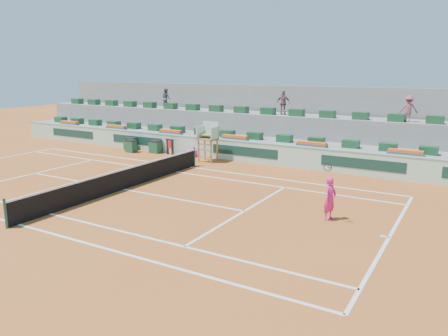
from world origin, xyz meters
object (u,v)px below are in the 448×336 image
(umpire_chair, at_px, (209,136))
(drink_cooler_a, at_px, (156,147))
(tennis_player, at_px, (330,198))
(player_bag, at_px, (190,153))

(umpire_chair, xyz_separation_m, drink_cooler_a, (-4.53, 0.49, -1.12))
(drink_cooler_a, bearing_deg, tennis_player, -27.17)
(drink_cooler_a, relative_size, tennis_player, 0.37)
(player_bag, xyz_separation_m, tennis_player, (11.40, -7.34, 0.63))
(player_bag, distance_m, drink_cooler_a, 2.74)
(umpire_chair, bearing_deg, tennis_player, -35.17)
(player_bag, distance_m, tennis_player, 13.58)
(drink_cooler_a, distance_m, tennis_player, 15.89)
(player_bag, bearing_deg, tennis_player, -32.77)
(umpire_chair, bearing_deg, drink_cooler_a, 173.81)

